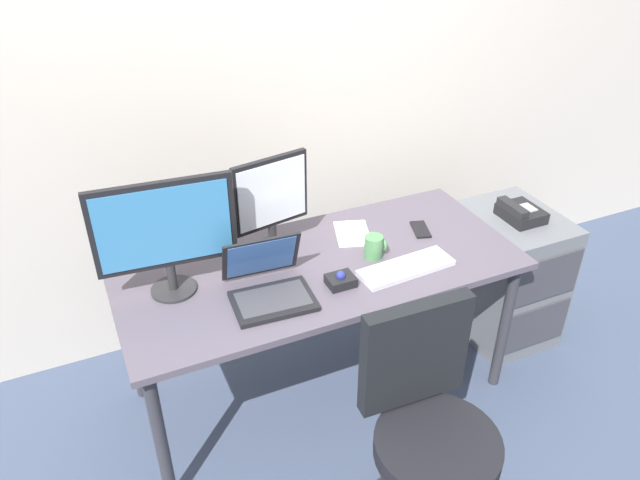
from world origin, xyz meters
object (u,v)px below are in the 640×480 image
(file_cabinet, at_px, (506,275))
(office_chair, at_px, (427,442))
(monitor_side, at_px, (271,201))
(cell_phone, at_px, (420,229))
(desk_phone, at_px, (520,213))
(monitor_main, at_px, (165,231))
(coffee_mug, at_px, (374,247))
(keyboard, at_px, (406,267))
(paper_notepad, at_px, (352,233))
(trackball_mouse, at_px, (341,280))
(laptop, at_px, (269,284))

(file_cabinet, xyz_separation_m, office_chair, (-0.99, -0.79, 0.08))
(office_chair, distance_m, monitor_side, 1.12)
(cell_phone, bearing_deg, desk_phone, 10.39)
(monitor_main, relative_size, monitor_side, 1.22)
(monitor_side, xyz_separation_m, cell_phone, (0.67, -0.12, -0.24))
(office_chair, bearing_deg, coffee_mug, 77.17)
(desk_phone, relative_size, office_chair, 0.21)
(desk_phone, relative_size, keyboard, 0.48)
(office_chair, relative_size, paper_notepad, 4.53)
(paper_notepad, bearing_deg, monitor_side, 175.63)
(paper_notepad, bearing_deg, office_chair, -100.03)
(file_cabinet, distance_m, monitor_main, 1.79)
(file_cabinet, relative_size, office_chair, 0.74)
(file_cabinet, bearing_deg, desk_phone, -116.78)
(cell_phone, bearing_deg, office_chair, -101.64)
(office_chair, xyz_separation_m, coffee_mug, (0.17, 0.74, 0.35))
(monitor_main, height_order, monitor_side, monitor_main)
(desk_phone, bearing_deg, office_chair, -141.94)
(monitor_side, height_order, trackball_mouse, monitor_side)
(office_chair, relative_size, coffee_mug, 9.42)
(keyboard, bearing_deg, cell_phone, 47.60)
(desk_phone, distance_m, monitor_side, 1.23)
(desk_phone, bearing_deg, trackball_mouse, -171.12)
(office_chair, distance_m, monitor_main, 1.22)
(monitor_main, distance_m, paper_notepad, 0.88)
(keyboard, bearing_deg, desk_phone, 13.68)
(monitor_main, distance_m, cell_phone, 1.17)
(desk_phone, relative_size, monitor_main, 0.38)
(cell_phone, bearing_deg, paper_notepad, 179.79)
(trackball_mouse, xyz_separation_m, cell_phone, (0.52, 0.23, -0.02))
(file_cabinet, distance_m, keyboard, 0.87)
(file_cabinet, height_order, trackball_mouse, trackball_mouse)
(monitor_side, bearing_deg, office_chair, -77.87)
(office_chair, height_order, paper_notepad, office_chair)
(trackball_mouse, relative_size, cell_phone, 0.77)
(paper_notepad, bearing_deg, file_cabinet, -9.91)
(laptop, bearing_deg, coffee_mug, 8.16)
(keyboard, bearing_deg, file_cabinet, 14.71)
(cell_phone, bearing_deg, monitor_main, -162.96)
(monitor_main, relative_size, coffee_mug, 5.33)
(keyboard, xyz_separation_m, coffee_mug, (-0.07, 0.14, 0.04))
(desk_phone, height_order, coffee_mug, coffee_mug)
(paper_notepad, xyz_separation_m, cell_phone, (0.30, -0.10, -0.00))
(trackball_mouse, bearing_deg, cell_phone, 23.65)
(file_cabinet, height_order, keyboard, keyboard)
(keyboard, distance_m, paper_notepad, 0.35)
(office_chair, height_order, laptop, laptop)
(office_chair, height_order, cell_phone, office_chair)
(desk_phone, xyz_separation_m, keyboard, (-0.74, -0.18, 0.01))
(trackball_mouse, bearing_deg, file_cabinet, 9.68)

